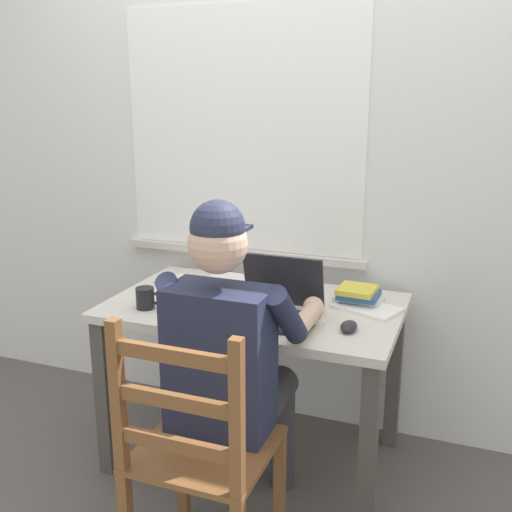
{
  "coord_description": "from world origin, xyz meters",
  "views": [
    {
      "loc": [
        0.84,
        -2.19,
        1.58
      ],
      "look_at": [
        0.03,
        -0.05,
        0.95
      ],
      "focal_mm": 41.99,
      "sensor_mm": 36.0,
      "label": 1
    }
  ],
  "objects": [
    {
      "name": "book_stack_main",
      "position": [
        -0.18,
        0.18,
        0.75
      ],
      "size": [
        0.21,
        0.17,
        0.04
      ],
      "color": "white",
      "rests_on": "desk"
    },
    {
      "name": "computer_mouse",
      "position": [
        0.43,
        -0.15,
        0.74
      ],
      "size": [
        0.06,
        0.1,
        0.03
      ],
      "primitive_type": "ellipsoid",
      "color": "#232328",
      "rests_on": "desk"
    },
    {
      "name": "seated_person",
      "position": [
        0.09,
        -0.44,
        0.69
      ],
      "size": [
        0.5,
        0.6,
        1.26
      ],
      "color": "#232842",
      "rests_on": "ground"
    },
    {
      "name": "paper_pile_back_corner",
      "position": [
        -0.03,
        0.15,
        0.73
      ],
      "size": [
        0.23,
        0.16,
        0.01
      ],
      "primitive_type": "cube",
      "rotation": [
        0.0,
        0.0,
        -0.02
      ],
      "color": "white",
      "rests_on": "desk"
    },
    {
      "name": "desk",
      "position": [
        0.0,
        0.0,
        0.62
      ],
      "size": [
        1.2,
        0.73,
        0.73
      ],
      "color": "beige",
      "rests_on": "ground"
    },
    {
      "name": "laptop",
      "position": [
        0.13,
        -0.11,
        0.78
      ],
      "size": [
        0.33,
        0.29,
        0.23
      ],
      "color": "#232328",
      "rests_on": "desk"
    },
    {
      "name": "coffee_mug_spare",
      "position": [
        -0.39,
        -0.21,
        0.77
      ],
      "size": [
        0.11,
        0.07,
        0.09
      ],
      "color": "black",
      "rests_on": "desk"
    },
    {
      "name": "coffee_mug_dark",
      "position": [
        0.08,
        0.1,
        0.77
      ],
      "size": [
        0.12,
        0.08,
        0.09
      ],
      "color": "#2D384C",
      "rests_on": "desk"
    },
    {
      "name": "paper_pile_near_laptop",
      "position": [
        0.2,
        -0.09,
        0.73
      ],
      "size": [
        0.27,
        0.22,
        0.01
      ],
      "primitive_type": "cube",
      "rotation": [
        0.0,
        0.0,
        0.3
      ],
      "color": "white",
      "rests_on": "desk"
    },
    {
      "name": "landscape_photo_print",
      "position": [
        -0.47,
        0.13,
        0.73
      ],
      "size": [
        0.14,
        0.11,
        0.0
      ],
      "primitive_type": "cube",
      "rotation": [
        0.0,
        0.0,
        -0.17
      ],
      "color": "#C63D33",
      "rests_on": "desk"
    },
    {
      "name": "coffee_mug_white",
      "position": [
        -0.32,
        -0.04,
        0.77
      ],
      "size": [
        0.11,
        0.08,
        0.09
      ],
      "color": "silver",
      "rests_on": "desk"
    },
    {
      "name": "book_stack_side",
      "position": [
        0.4,
        0.14,
        0.76
      ],
      "size": [
        0.2,
        0.17,
        0.07
      ],
      "color": "white",
      "rests_on": "desk"
    },
    {
      "name": "ground_plane",
      "position": [
        0.0,
        0.0,
        0.0
      ],
      "size": [
        8.0,
        8.0,
        0.0
      ],
      "primitive_type": "plane",
      "color": "#56514C"
    },
    {
      "name": "back_wall",
      "position": [
        -0.0,
        0.44,
        1.3
      ],
      "size": [
        6.0,
        0.08,
        2.6
      ],
      "color": "silver",
      "rests_on": "ground"
    },
    {
      "name": "wooden_chair",
      "position": [
        0.09,
        -0.72,
        0.47
      ],
      "size": [
        0.42,
        0.42,
        0.95
      ],
      "color": "brown",
      "rests_on": "ground"
    },
    {
      "name": "paper_pile_side",
      "position": [
        0.45,
        0.09,
        0.73
      ],
      "size": [
        0.3,
        0.24,
        0.01
      ],
      "primitive_type": "cube",
      "rotation": [
        0.0,
        0.0,
        -0.36
      ],
      "color": "white",
      "rests_on": "desk"
    }
  ]
}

